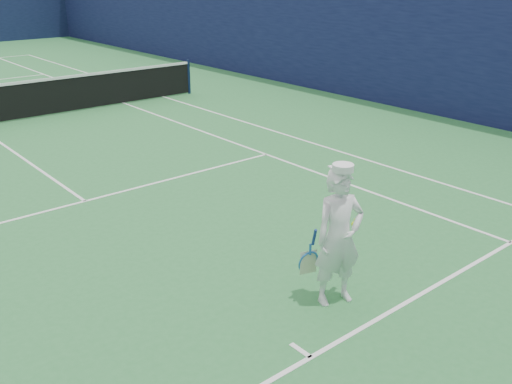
# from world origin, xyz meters

# --- Properties ---
(tennis_player) EXTENTS (0.73, 0.64, 1.73)m
(tennis_player) POSITION_xyz_m (1.00, -11.29, 0.85)
(tennis_player) COLOR white
(tennis_player) RESTS_ON ground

